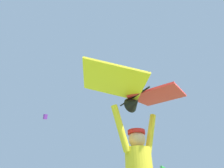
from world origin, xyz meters
name	(u,v)px	position (x,y,z in m)	size (l,w,h in m)	color
held_stunt_kite	(137,92)	(-0.17, 0.29, 2.19)	(1.88, 1.24, 0.42)	black
distant_kite_purple_overhead_distant	(45,117)	(-4.51, 20.71, 9.06)	(0.57, 0.72, 0.78)	purple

